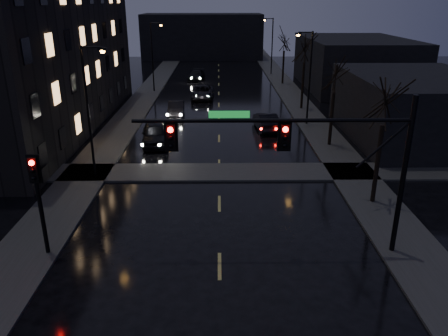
{
  "coord_description": "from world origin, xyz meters",
  "views": [
    {
      "loc": [
        -0.0,
        -7.56,
        10.42
      ],
      "look_at": [
        0.22,
        11.11,
        3.2
      ],
      "focal_mm": 35.0,
      "sensor_mm": 36.0,
      "label": 1
    }
  ],
  "objects_px": {
    "lead_car": "(266,121)",
    "oncoming_car_d": "(196,75)",
    "oncoming_car_c": "(203,92)",
    "oncoming_car_b": "(176,109)",
    "oncoming_car_a": "(155,134)"
  },
  "relations": [
    {
      "from": "lead_car",
      "to": "oncoming_car_d",
      "type": "bearing_deg",
      "value": -79.8
    },
    {
      "from": "oncoming_car_c",
      "to": "lead_car",
      "type": "distance_m",
      "value": 14.1
    },
    {
      "from": "oncoming_car_c",
      "to": "lead_car",
      "type": "bearing_deg",
      "value": -64.25
    },
    {
      "from": "oncoming_car_b",
      "to": "lead_car",
      "type": "relative_size",
      "value": 0.93
    },
    {
      "from": "oncoming_car_b",
      "to": "oncoming_car_d",
      "type": "height_order",
      "value": "oncoming_car_b"
    },
    {
      "from": "oncoming_car_a",
      "to": "oncoming_car_c",
      "type": "bearing_deg",
      "value": 72.28
    },
    {
      "from": "lead_car",
      "to": "oncoming_car_b",
      "type": "bearing_deg",
      "value": -37.37
    },
    {
      "from": "oncoming_car_a",
      "to": "oncoming_car_b",
      "type": "xyz_separation_m",
      "value": [
        0.82,
        8.81,
        -0.14
      ]
    },
    {
      "from": "oncoming_car_b",
      "to": "oncoming_car_d",
      "type": "relative_size",
      "value": 0.89
    },
    {
      "from": "oncoming_car_a",
      "to": "oncoming_car_b",
      "type": "distance_m",
      "value": 8.84
    },
    {
      "from": "oncoming_car_b",
      "to": "oncoming_car_c",
      "type": "height_order",
      "value": "oncoming_car_c"
    },
    {
      "from": "oncoming_car_a",
      "to": "lead_car",
      "type": "height_order",
      "value": "oncoming_car_a"
    },
    {
      "from": "oncoming_car_a",
      "to": "oncoming_car_d",
      "type": "bearing_deg",
      "value": 79.1
    },
    {
      "from": "oncoming_car_a",
      "to": "oncoming_car_c",
      "type": "height_order",
      "value": "oncoming_car_a"
    },
    {
      "from": "oncoming_car_d",
      "to": "oncoming_car_b",
      "type": "bearing_deg",
      "value": -86.41
    }
  ]
}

